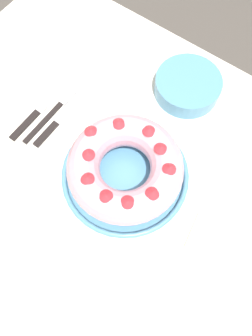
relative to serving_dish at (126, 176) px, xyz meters
name	(u,v)px	position (x,y,z in m)	size (l,w,h in m)	color
ground_plane	(123,239)	(0.00, -0.02, -0.78)	(8.00, 8.00, 0.00)	#4C4742
dining_table	(122,197)	(0.00, -0.02, -0.12)	(1.21, 0.91, 0.76)	silver
serving_dish	(126,176)	(0.00, 0.00, 0.00)	(0.29, 0.29, 0.03)	#518EB2
bundt_cake	(126,168)	(0.00, 0.00, 0.05)	(0.26, 0.26, 0.08)	#E09EAD
fork	(54,111)	(-0.26, 0.04, -0.01)	(0.02, 0.19, 0.01)	black
serving_knife	(37,113)	(-0.29, 0.01, -0.01)	(0.02, 0.22, 0.01)	black
cake_knife	(56,124)	(-0.23, 0.01, -0.01)	(0.02, 0.18, 0.01)	black
side_bowl	(188,86)	(-0.01, 0.29, 0.01)	(0.17, 0.17, 0.05)	#518EB2
napkin	(217,242)	(0.25, 0.00, -0.01)	(0.12, 0.09, 0.00)	beige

